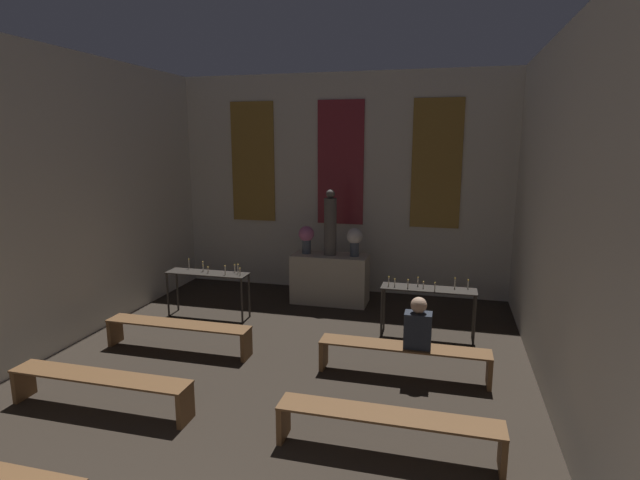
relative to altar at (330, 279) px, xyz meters
name	(u,v)px	position (x,y,z in m)	size (l,w,h in m)	color
wall_back	(341,183)	(0.00, 0.98, 1.81)	(7.19, 0.16, 4.55)	silver
wall_left	(26,207)	(-3.53, -3.63, 1.79)	(0.12, 9.36, 4.55)	silver
wall_right	(577,228)	(3.53, -3.63, 1.79)	(0.12, 9.36, 4.55)	silver
altar	(330,279)	(0.00, 0.00, 0.00)	(1.49, 0.65, 0.97)	#BCB29E
statue	(330,225)	(0.00, 0.00, 1.09)	(0.24, 0.24, 1.29)	#5B5651
flower_vase_left	(306,237)	(-0.49, 0.00, 0.83)	(0.31, 0.31, 0.55)	#4C5666
flower_vase_right	(355,239)	(0.49, 0.00, 0.83)	(0.31, 0.31, 0.55)	#4C5666
candle_rack_left	(208,279)	(-1.96, -1.37, 0.24)	(1.52, 0.39, 1.03)	#332D28
candle_rack_right	(428,295)	(1.96, -1.37, 0.23)	(1.52, 0.39, 1.01)	#332D28
pew_second_left	(100,384)	(-1.71, -4.66, -0.15)	(2.31, 0.36, 0.44)	brown
pew_second_right	(388,424)	(1.71, -4.66, -0.15)	(2.31, 0.36, 0.44)	brown
pew_back_left	(178,330)	(-1.71, -2.88, -0.15)	(2.31, 0.36, 0.44)	brown
pew_back_right	(403,353)	(1.71, -2.88, -0.15)	(2.31, 0.36, 0.44)	brown
person_seated	(418,325)	(1.89, -2.88, 0.27)	(0.36, 0.24, 0.70)	#282D38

